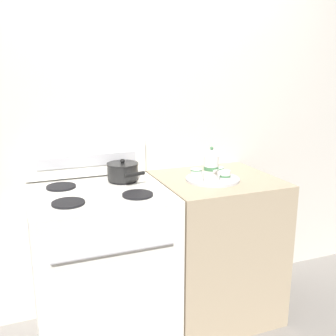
% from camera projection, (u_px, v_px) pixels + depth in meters
% --- Properties ---
extents(ground_plane, '(6.00, 6.00, 0.00)m').
position_uv_depth(ground_plane, '(160.00, 322.00, 2.56)').
color(ground_plane, gray).
extents(wall_back, '(6.00, 0.05, 2.20)m').
position_uv_depth(wall_back, '(140.00, 146.00, 2.61)').
color(wall_back, beige).
rests_on(wall_back, ground).
extents(stove, '(0.77, 0.70, 0.95)m').
position_uv_depth(stove, '(102.00, 267.00, 2.31)').
color(stove, silver).
rests_on(stove, ground).
extents(control_panel, '(0.75, 0.05, 0.21)m').
position_uv_depth(control_panel, '(87.00, 160.00, 2.45)').
color(control_panel, silver).
rests_on(control_panel, stove).
extents(side_counter, '(0.72, 0.67, 0.93)m').
position_uv_depth(side_counter, '(215.00, 247.00, 2.58)').
color(side_counter, tan).
rests_on(side_counter, ground).
extents(saucepan, '(0.19, 0.27, 0.13)m').
position_uv_depth(saucepan, '(123.00, 171.00, 2.38)').
color(saucepan, black).
rests_on(saucepan, stove).
extents(serving_tray, '(0.33, 0.33, 0.01)m').
position_uv_depth(serving_tray, '(213.00, 179.00, 2.42)').
color(serving_tray, '#B2B2B7').
rests_on(serving_tray, side_counter).
extents(teapot, '(0.09, 0.14, 0.22)m').
position_uv_depth(teapot, '(211.00, 166.00, 2.30)').
color(teapot, white).
rests_on(teapot, serving_tray).
extents(teacup_left, '(0.11, 0.11, 0.06)m').
position_uv_depth(teacup_left, '(218.00, 172.00, 2.45)').
color(teacup_left, white).
rests_on(teacup_left, serving_tray).
extents(teacup_right, '(0.11, 0.11, 0.06)m').
position_uv_depth(teacup_right, '(196.00, 174.00, 2.41)').
color(teacup_right, white).
rests_on(teacup_right, serving_tray).
extents(creamer_jug, '(0.07, 0.07, 0.06)m').
position_uv_depth(creamer_jug, '(225.00, 176.00, 2.35)').
color(creamer_jug, white).
rests_on(creamer_jug, serving_tray).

